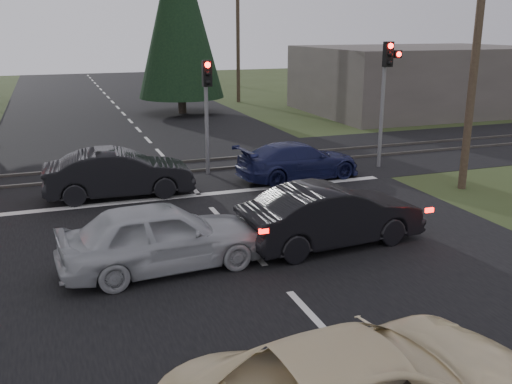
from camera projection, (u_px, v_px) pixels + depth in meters
name	position (u px, v px, depth m)	size (l,w,h in m)	color
ground	(306.00, 310.00, 10.94)	(120.00, 120.00, 0.00)	#303C1B
road	(186.00, 181.00, 19.97)	(14.00, 100.00, 0.01)	black
rail_corridor	(174.00, 168.00, 21.77)	(120.00, 8.00, 0.01)	black
stop_line	(199.00, 195.00, 18.34)	(13.00, 0.35, 0.00)	silver
rail_near	(179.00, 172.00, 21.04)	(120.00, 0.12, 0.10)	#59544C
rail_far	(170.00, 163.00, 22.48)	(120.00, 0.12, 0.10)	#59544C
traffic_signal_right	(387.00, 80.00, 21.03)	(0.68, 0.48, 4.70)	slate
traffic_signal_center	(207.00, 98.00, 20.12)	(0.32, 0.48, 4.10)	slate
utility_pole_near	(477.00, 43.00, 17.81)	(1.80, 0.26, 9.00)	#4C3D2D
utility_pole_mid	(238.00, 34.00, 39.47)	(1.80, 0.26, 9.00)	#4C3D2D
utility_pole_far	(167.00, 31.00, 62.04)	(1.80, 0.26, 9.00)	#4C3D2D
conifer_tree	(179.00, 13.00, 33.88)	(5.20, 5.20, 11.00)	#473D33
building_right	(420.00, 79.00, 36.12)	(14.00, 10.00, 4.00)	#59514C
dark_hatchback	(331.00, 215.00, 14.02)	(1.61, 4.62, 1.52)	black
silver_car	(162.00, 236.00, 12.59)	(1.82, 4.52, 1.54)	#A8ACB0
blue_sedan	(298.00, 161.00, 20.15)	(1.83, 4.49, 1.30)	#171B45
dark_car_far	(119.00, 173.00, 18.00)	(1.61, 4.60, 1.52)	black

